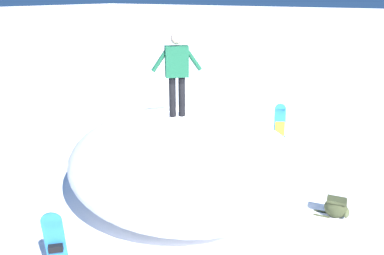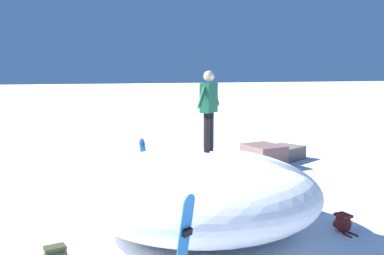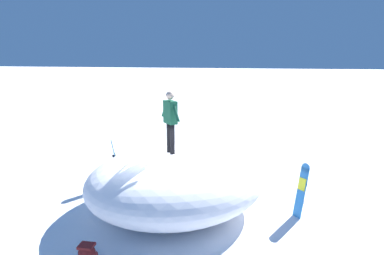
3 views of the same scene
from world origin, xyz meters
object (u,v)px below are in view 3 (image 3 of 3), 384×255
Objects in this scene: snowboard_primary_upright at (116,162)px; backpack_near at (176,165)px; backpack_far at (87,253)px; snowboard_secondary_upright at (302,190)px; snowboarder_standing at (170,118)px.

backpack_near is (-1.66, -1.89, -0.64)m from snowboard_primary_upright.
snowboard_primary_upright reaches higher than backpack_near.
snowboard_secondary_upright is at bearing -145.73° from backpack_far.
snowboarder_standing is 1.11× the size of snowboard_secondary_upright.
snowboarder_standing is at bearing 8.02° from snowboard_secondary_upright.
backpack_near is (4.47, -2.79, -0.59)m from snowboard_secondary_upright.
snowboard_secondary_upright reaches higher than backpack_near.
snowboard_primary_upright is at bearing -30.01° from snowboarder_standing.
snowboard_primary_upright is at bearing -72.03° from backpack_far.
backpack_far is (4.78, 3.26, -0.59)m from snowboard_secondary_upright.
snowboard_secondary_upright is (-3.66, -0.52, -1.99)m from snowboarder_standing.
backpack_near is at bearing -32.02° from snowboard_secondary_upright.
snowboarder_standing reaches higher than backpack_far.
backpack_far is (1.12, 2.74, -2.59)m from snowboarder_standing.
snowboard_primary_upright is 6.20m from snowboard_secondary_upright.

